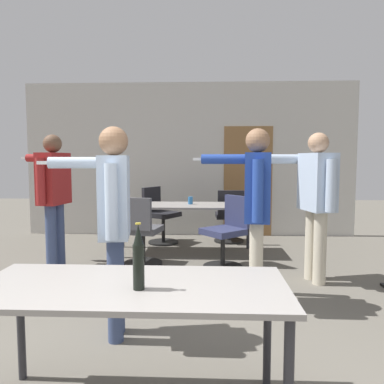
{
  "coord_description": "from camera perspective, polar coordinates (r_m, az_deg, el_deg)",
  "views": [
    {
      "loc": [
        0.36,
        -1.5,
        1.43
      ],
      "look_at": [
        0.19,
        2.3,
        1.1
      ],
      "focal_mm": 35.0,
      "sensor_mm": 36.0,
      "label": 1
    }
  ],
  "objects": [
    {
      "name": "back_wall",
      "position": [
        7.09,
        -0.18,
        4.86
      ],
      "size": [
        6.19,
        0.12,
        2.86
      ],
      "color": "beige",
      "rests_on": "ground_plane"
    },
    {
      "name": "conference_table_near",
      "position": [
        2.15,
        -9.18,
        -15.6
      ],
      "size": [
        1.7,
        0.74,
        0.75
      ],
      "color": "gray",
      "rests_on": "ground_plane"
    },
    {
      "name": "conference_table_far",
      "position": [
        5.71,
        -1.31,
        -2.53
      ],
      "size": [
        2.16,
        0.78,
        0.75
      ],
      "color": "gray",
      "rests_on": "ground_plane"
    },
    {
      "name": "person_near_casual",
      "position": [
        3.01,
        -11.96,
        -2.8
      ],
      "size": [
        0.82,
        0.58,
        1.69
      ],
      "rotation": [
        0.0,
        0.0,
        1.73
      ],
      "color": "#3D4C75",
      "rests_on": "ground_plane"
    },
    {
      "name": "person_center_tall",
      "position": [
        5.21,
        -20.45,
        0.53
      ],
      "size": [
        0.78,
        0.76,
        1.75
      ],
      "rotation": [
        0.0,
        0.0,
        1.4
      ],
      "color": "#3D4C75",
      "rests_on": "ground_plane"
    },
    {
      "name": "person_left_plaid",
      "position": [
        4.55,
        18.34,
        -0.21
      ],
      "size": [
        0.9,
        0.69,
        1.74
      ],
      "rotation": [
        0.0,
        0.0,
        1.8
      ],
      "color": "beige",
      "rests_on": "ground_plane"
    },
    {
      "name": "person_far_watching",
      "position": [
        3.67,
        9.62,
        -1.1
      ],
      "size": [
        0.77,
        0.68,
        1.73
      ],
      "rotation": [
        0.0,
        0.0,
        1.47
      ],
      "color": "beige",
      "rests_on": "ground_plane"
    },
    {
      "name": "office_chair_far_right",
      "position": [
        5.02,
        5.37,
        -6.36
      ],
      "size": [
        0.69,
        0.68,
        0.95
      ],
      "rotation": [
        0.0,
        0.0,
        2.27
      ],
      "color": "black",
      "rests_on": "ground_plane"
    },
    {
      "name": "office_chair_far_left",
      "position": [
        5.1,
        -7.81,
        -6.25
      ],
      "size": [
        0.55,
        0.6,
        0.94
      ],
      "rotation": [
        0.0,
        0.0,
        6.07
      ],
      "color": "black",
      "rests_on": "ground_plane"
    },
    {
      "name": "office_chair_side_rolled",
      "position": [
        6.48,
        -4.93,
        -3.73
      ],
      "size": [
        0.68,
        0.65,
        0.96
      ],
      "rotation": [
        0.0,
        0.0,
        4.16
      ],
      "color": "black",
      "rests_on": "ground_plane"
    },
    {
      "name": "office_chair_mid_tucked",
      "position": [
        6.51,
        5.75,
        -3.95
      ],
      "size": [
        0.52,
        0.56,
        0.92
      ],
      "rotation": [
        0.0,
        0.0,
        0.04
      ],
      "color": "black",
      "rests_on": "ground_plane"
    },
    {
      "name": "beer_bottle",
      "position": [
        2.0,
        -8.09,
        -9.96
      ],
      "size": [
        0.06,
        0.06,
        0.35
      ],
      "color": "black",
      "rests_on": "conference_table_near"
    },
    {
      "name": "drink_cup",
      "position": [
        5.74,
        -0.24,
        -1.3
      ],
      "size": [
        0.07,
        0.07,
        0.11
      ],
      "color": "#2866A3",
      "rests_on": "conference_table_far"
    }
  ]
}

